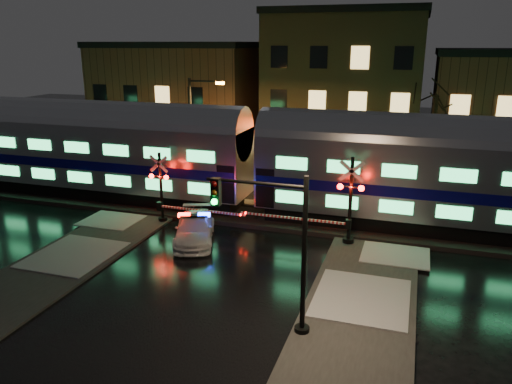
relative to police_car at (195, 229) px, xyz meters
The scene contains 12 objects.
ground 2.20m from the police_car, 13.75° to the right, with size 120.00×120.00×0.00m, color black.
ballast 4.97m from the police_car, 65.59° to the left, with size 90.00×4.20×0.24m, color black.
sidewalk_left 7.90m from the police_car, 124.44° to the right, with size 4.00×20.00×0.12m, color #2D2D2D.
sidewalk_right 10.75m from the police_car, 37.27° to the right, with size 4.00×20.00×0.12m, color #2D2D2D.
building_left 24.44m from the police_car, 117.01° to the left, with size 14.00×10.00×9.00m, color #512F1F.
building_mid 22.94m from the police_car, 79.59° to the left, with size 12.00×11.00×11.50m, color brown.
train 5.50m from the police_car, 70.45° to the left, with size 51.00×3.12×5.92m.
police_car is the anchor object (origin of this frame).
crossing_signal_right 7.25m from the police_car, 14.67° to the left, with size 6.16×0.67×4.36m.
crossing_signal_left 3.17m from the police_car, 143.47° to the left, with size 5.50×0.64×3.89m.
traffic_light 9.12m from the police_car, 46.99° to the right, with size 3.57×0.67×5.52m.
streetlight 9.96m from the police_car, 114.02° to the left, with size 2.44×0.26×7.29m.
Camera 1 is at (7.94, -20.40, 9.42)m, focal length 35.00 mm.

